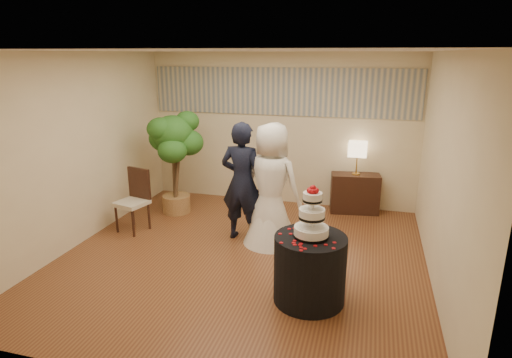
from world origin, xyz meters
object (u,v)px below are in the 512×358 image
(console, at_px, (355,193))
(ficus_tree, at_px, (174,163))
(cake_table, at_px, (310,269))
(table_lamp, at_px, (357,158))
(side_chair, at_px, (132,201))
(groom, at_px, (242,182))
(wedding_cake, at_px, (312,211))
(bride, at_px, (272,185))

(console, xyz_separation_m, ficus_tree, (-3.10, -0.86, 0.57))
(cake_table, bearing_deg, table_lamp, 83.48)
(cake_table, distance_m, console, 3.12)
(cake_table, xyz_separation_m, console, (0.35, 3.10, -0.05))
(console, xyz_separation_m, side_chair, (-3.40, -1.82, 0.15))
(groom, relative_size, cake_table, 2.22)
(cake_table, xyz_separation_m, side_chair, (-3.05, 1.28, 0.10))
(cake_table, relative_size, table_lamp, 1.42)
(wedding_cake, bearing_deg, ficus_tree, 140.77)
(side_chair, bearing_deg, table_lamp, 41.95)
(console, bearing_deg, side_chair, -160.08)
(side_chair, bearing_deg, groom, 19.67)
(console, relative_size, ficus_tree, 0.46)
(bride, bearing_deg, groom, 11.02)
(groom, xyz_separation_m, wedding_cake, (1.25, -1.46, 0.19))
(console, bearing_deg, wedding_cake, -104.74)
(console, height_order, ficus_tree, ficus_tree)
(bride, xyz_separation_m, ficus_tree, (-1.95, 0.81, 0.01))
(cake_table, bearing_deg, groom, 130.60)
(groom, bearing_deg, side_chair, 10.80)
(groom, height_order, table_lamp, groom)
(groom, bearing_deg, console, -129.55)
(cake_table, bearing_deg, side_chair, 157.26)
(console, relative_size, table_lamp, 1.46)
(table_lamp, xyz_separation_m, side_chair, (-3.40, -1.82, -0.49))
(table_lamp, height_order, ficus_tree, ficus_tree)
(table_lamp, bearing_deg, console, 0.00)
(groom, relative_size, side_chair, 1.82)
(groom, distance_m, console, 2.36)
(console, xyz_separation_m, table_lamp, (0.00, 0.00, 0.64))
(cake_table, bearing_deg, wedding_cake, 0.00)
(ficus_tree, bearing_deg, bride, -22.49)
(table_lamp, distance_m, ficus_tree, 3.21)
(table_lamp, height_order, side_chair, table_lamp)
(bride, height_order, console, bride)
(bride, distance_m, ficus_tree, 2.11)
(bride, bearing_deg, ficus_tree, -7.81)
(side_chair, bearing_deg, console, 41.95)
(ficus_tree, xyz_separation_m, side_chair, (-0.31, -0.96, -0.42))
(groom, height_order, console, groom)
(wedding_cake, height_order, console, wedding_cake)
(wedding_cake, height_order, side_chair, wedding_cake)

